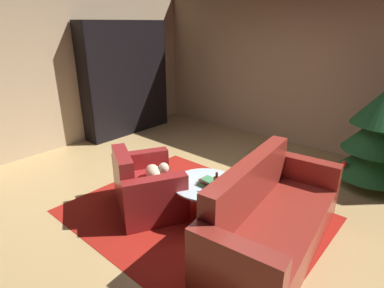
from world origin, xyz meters
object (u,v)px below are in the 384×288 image
Objects in this scene: bookshelf_unit at (131,79)px; bottle_on_table at (216,184)px; book_stack_on_table at (208,182)px; coffee_table at (205,186)px; couch_red at (270,221)px; armchair_red at (146,188)px; decorated_tree at (377,137)px.

bottle_on_table is at bearing -24.68° from bookshelf_unit.
bookshelf_unit reaches higher than book_stack_on_table.
book_stack_on_table is at bearing -16.00° from coffee_table.
bookshelf_unit is 1.07× the size of couch_red.
decorated_tree reaches higher than armchair_red.
couch_red is 2.62× the size of coffee_table.
bookshelf_unit is 2.81× the size of coffee_table.
bottle_on_table is (-0.65, -0.05, 0.21)m from couch_red.
armchair_red is 3.18m from decorated_tree.
bottle_on_table is 0.16× the size of decorated_tree.
couch_red is 0.69m from bottle_on_table.
bookshelf_unit is 4.50m from decorated_tree.
bottle_on_table reaches higher than book_stack_on_table.
book_stack_on_table is 0.17× the size of decorated_tree.
coffee_table is at bearing 162.38° from bottle_on_table.
armchair_red is 1.54m from couch_red.
coffee_table is at bearing 178.90° from couch_red.
bottle_on_table is (0.16, -0.05, 0.06)m from book_stack_on_table.
couch_red is at bearing -20.45° from bookshelf_unit.
bookshelf_unit is 9.32× the size of book_stack_on_table.
coffee_table is (0.64, 0.37, 0.11)m from armchair_red.
couch_red reaches higher than bottle_on_table.
bottle_on_table is at bearing -116.46° from decorated_tree.
decorated_tree reaches higher than bottle_on_table.
bottle_on_table is (0.85, 0.31, 0.24)m from armchair_red.
bookshelf_unit reaches higher than couch_red.
bookshelf_unit is 9.67× the size of bottle_on_table.
bookshelf_unit is at bearing -171.87° from decorated_tree.
coffee_table is (3.15, -1.48, -0.69)m from bookshelf_unit.
decorated_tree is at bearing 78.45° from couch_red.
book_stack_on_table is 2.48m from decorated_tree.
book_stack_on_table is at bearing 179.84° from couch_red.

